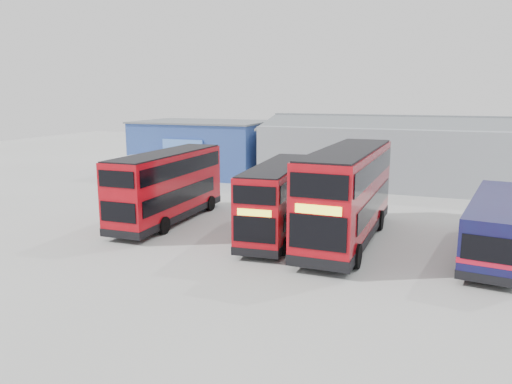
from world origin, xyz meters
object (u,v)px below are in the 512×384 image
maintenance_shed (446,154)px  single_decker_blue (497,227)px  double_decker_centre (278,201)px  panel_van (142,165)px  double_decker_right (347,196)px  office_block (203,147)px  double_decker_left (168,187)px

maintenance_shed → single_decker_blue: bearing=-83.1°
maintenance_shed → single_decker_blue: size_ratio=2.86×
double_decker_centre → panel_van: (-17.46, 13.52, -0.77)m
double_decker_centre → single_decker_blue: size_ratio=0.90×
single_decker_blue → maintenance_shed: bearing=-74.6°
panel_van → double_decker_centre: bearing=-31.2°
maintenance_shed → double_decker_right: size_ratio=2.59×
double_decker_centre → office_block: bearing=122.4°
double_decker_left → panel_van: 16.42m
panel_van → maintenance_shed: bearing=20.5°
double_decker_centre → double_decker_right: (3.68, 0.34, 0.47)m
office_block → single_decker_blue: office_block is taller
double_decker_left → panel_van: bearing=-51.7°
double_decker_centre → double_decker_left: bearing=170.4°
office_block → single_decker_blue: bearing=-35.6°
maintenance_shed → double_decker_centre: size_ratio=3.17×
double_decker_centre → single_decker_blue: (10.93, 0.53, -0.59)m
double_decker_left → panel_van: size_ratio=1.95×
double_decker_left → single_decker_blue: (18.21, -0.15, -0.73)m
double_decker_left → double_decker_right: bearing=178.2°
double_decker_right → double_decker_left: bearing=-180.0°
maintenance_shed → double_decker_centre: bearing=-113.2°
office_block → double_decker_left: 18.39m
office_block → double_decker_centre: office_block is taller
single_decker_blue → office_block: bearing=-27.2°
double_decker_centre → panel_van: bearing=137.9°
maintenance_shed → double_decker_left: maintenance_shed is taller
maintenance_shed → panel_van: (-26.02, -6.48, -1.38)m
maintenance_shed → panel_van: 26.85m
office_block → double_decker_centre: size_ratio=1.28×
maintenance_shed → double_decker_left: size_ratio=3.00×
double_decker_right → single_decker_blue: bearing=3.3°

